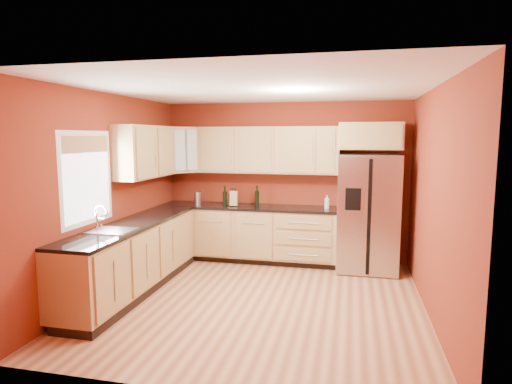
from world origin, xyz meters
TOP-DOWN VIEW (x-y plane):
  - floor at (0.00, 0.00)m, footprint 4.00×4.00m
  - ceiling at (0.00, 0.00)m, footprint 4.00×4.00m
  - wall_back at (0.00, 2.00)m, footprint 4.00×0.04m
  - wall_front at (0.00, -2.00)m, footprint 4.00×0.04m
  - wall_left at (-2.00, 0.00)m, footprint 0.04×4.00m
  - wall_right at (2.00, 0.00)m, footprint 0.04×4.00m
  - base_cabinets_back at (-0.55, 1.70)m, footprint 2.90×0.60m
  - base_cabinets_left at (-1.70, 0.00)m, footprint 0.60×2.80m
  - countertop_back at (-0.55, 1.69)m, footprint 2.90×0.62m
  - countertop_left at (-1.69, 0.00)m, footprint 0.62×2.80m
  - upper_cabinets_back at (-0.25, 1.83)m, footprint 2.30×0.33m
  - upper_cabinets_left at (-1.83, 0.72)m, footprint 0.33×1.35m
  - corner_upper_cabinet at (-1.67, 1.67)m, footprint 0.67×0.67m
  - over_fridge_cabinet at (1.35, 1.70)m, footprint 0.92×0.60m
  - refrigerator at (1.35, 1.62)m, footprint 0.90×0.75m
  - window at (-1.98, -0.50)m, footprint 0.03×0.90m
  - sink_faucet at (-1.69, -0.50)m, footprint 0.50×0.42m
  - canister_left at (-1.40, 1.67)m, footprint 0.14×0.14m
  - canister_right at (-0.92, 1.75)m, footprint 0.13×0.13m
  - wine_bottle_a at (-0.92, 1.63)m, footprint 0.08×0.08m
  - wine_bottle_b at (-0.41, 1.74)m, footprint 0.09×0.09m
  - knife_block at (-0.77, 1.63)m, footprint 0.13×0.12m
  - soap_dispenser at (0.73, 1.68)m, footprint 0.09×0.09m

SIDE VIEW (x-z plane):
  - floor at x=0.00m, z-range 0.00..0.00m
  - base_cabinets_back at x=-0.55m, z-range 0.00..0.88m
  - base_cabinets_left at x=-1.70m, z-range 0.00..0.88m
  - refrigerator at x=1.35m, z-range 0.00..1.78m
  - countertop_back at x=-0.55m, z-range 0.88..0.92m
  - countertop_left at x=-1.69m, z-range 0.88..0.92m
  - canister_right at x=-0.92m, z-range 0.92..1.11m
  - canister_left at x=-1.40m, z-range 0.92..1.13m
  - soap_dispenser at x=0.73m, z-range 0.92..1.13m
  - knife_block at x=-0.77m, z-range 0.92..1.16m
  - sink_faucet at x=-1.69m, z-range 0.92..1.22m
  - wine_bottle_a at x=-0.92m, z-range 0.92..1.24m
  - wine_bottle_b at x=-0.41m, z-range 0.92..1.25m
  - wall_back at x=0.00m, z-range 0.00..2.60m
  - wall_front at x=0.00m, z-range 0.00..2.60m
  - wall_left at x=-2.00m, z-range 0.00..2.60m
  - wall_right at x=2.00m, z-range 0.00..2.60m
  - window at x=-1.98m, z-range 1.05..2.05m
  - upper_cabinets_back at x=-0.25m, z-range 1.45..2.20m
  - upper_cabinets_left at x=-1.83m, z-range 1.45..2.20m
  - corner_upper_cabinet at x=-1.67m, z-range 1.45..2.20m
  - over_fridge_cabinet at x=1.35m, z-range 1.85..2.25m
  - ceiling at x=0.00m, z-range 2.60..2.60m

